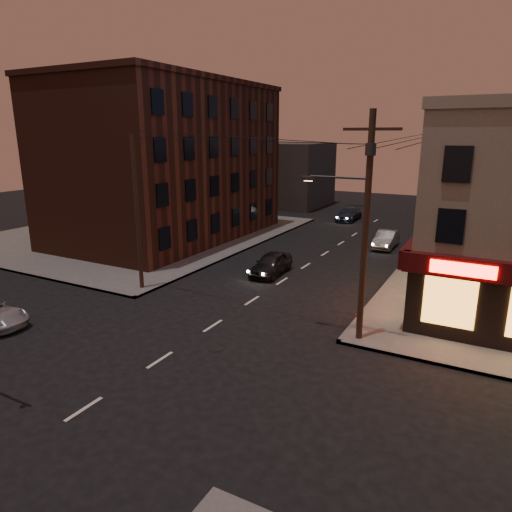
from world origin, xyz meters
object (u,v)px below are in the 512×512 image
Objects in this scene: sedan_mid at (386,239)px; sedan_far at (349,214)px; fire_hydrant at (359,316)px; sedan_near at (271,264)px.

sedan_mid is 0.88× the size of sedan_far.
fire_hydrant is (2.65, -17.08, -0.10)m from sedan_mid.
sedan_far is at bearing 120.71° from sedan_mid.
sedan_mid is at bearing 98.82° from fire_hydrant.
sedan_mid is at bearing -59.29° from sedan_far.
sedan_far reaches higher than fire_hydrant.
fire_hydrant is (7.70, -5.87, -0.13)m from sedan_near.
sedan_near is at bearing -86.98° from sedan_far.
sedan_near is 0.89× the size of sedan_far.
sedan_far is at bearing 108.21° from fire_hydrant.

